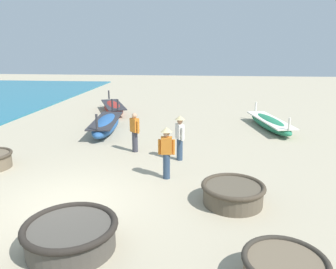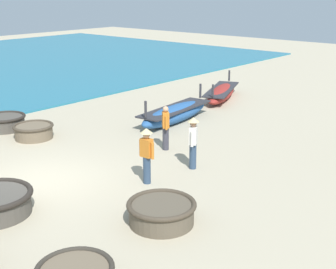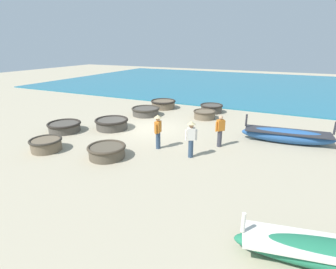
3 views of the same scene
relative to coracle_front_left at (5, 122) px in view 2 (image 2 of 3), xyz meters
The scene contains 9 objects.
ground_plane 6.00m from the coracle_front_left, 22.14° to the right, with size 80.00×80.00×0.00m, color tan.
coracle_front_left is the anchor object (origin of this frame).
coracle_center 10.10m from the coracle_front_left, 10.09° to the right, with size 1.69×1.69×0.56m.
coracle_weathered 1.87m from the coracle_front_left, ahead, with size 1.51×1.51×0.54m.
long_boat_ochre_hull 6.93m from the coracle_front_left, 49.80° to the left, with size 1.49×4.51×1.30m.
long_boat_red_hull 10.65m from the coracle_front_left, 70.43° to the left, with size 2.64×4.44×1.16m.
fisherman_hauling 8.48m from the coracle_front_left, 10.61° to the left, with size 0.36×0.48×1.67m.
fisherman_standing_left 6.92m from the coracle_front_left, 19.96° to the left, with size 0.42×0.39×1.57m.
fisherman_standing_right 8.04m from the coracle_front_left, ahead, with size 0.53×0.36×1.67m.
Camera 2 is at (11.14, -7.10, 5.46)m, focal length 50.00 mm.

